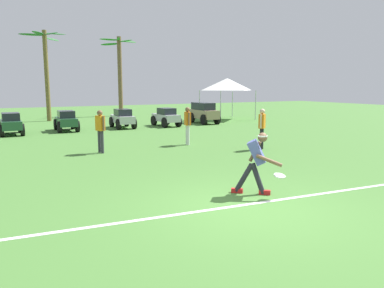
{
  "coord_description": "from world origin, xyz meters",
  "views": [
    {
      "loc": [
        -4.38,
        -5.81,
        2.42
      ],
      "look_at": [
        0.19,
        2.81,
        0.9
      ],
      "focal_mm": 35.0,
      "sensor_mm": 36.0,
      "label": 1
    }
  ],
  "objects_px": {
    "frisbee_in_flight": "(280,176)",
    "frisbee_thrower": "(256,160)",
    "teammate_near_sideline": "(100,127)",
    "parked_car_slot_d": "(123,118)",
    "parked_car_slot_f": "(204,112)",
    "event_tent": "(227,84)",
    "teammate_deep": "(262,125)",
    "teammate_midfield": "(188,122)",
    "parked_car_slot_b": "(11,123)",
    "palm_tree_far_left": "(46,66)",
    "palm_tree_left_of_centre": "(120,70)",
    "parked_car_slot_c": "(66,121)",
    "parked_car_slot_e": "(166,117)"
  },
  "relations": [
    {
      "from": "parked_car_slot_d",
      "to": "parked_car_slot_b",
      "type": "bearing_deg",
      "value": -176.6
    },
    {
      "from": "frisbee_in_flight",
      "to": "palm_tree_left_of_centre",
      "type": "bearing_deg",
      "value": 80.8
    },
    {
      "from": "teammate_near_sideline",
      "to": "parked_car_slot_e",
      "type": "relative_size",
      "value": 0.7
    },
    {
      "from": "frisbee_in_flight",
      "to": "frisbee_thrower",
      "type": "bearing_deg",
      "value": 117.67
    },
    {
      "from": "frisbee_thrower",
      "to": "palm_tree_far_left",
      "type": "relative_size",
      "value": 0.23
    },
    {
      "from": "teammate_near_sideline",
      "to": "parked_car_slot_b",
      "type": "relative_size",
      "value": 0.71
    },
    {
      "from": "parked_car_slot_e",
      "to": "palm_tree_far_left",
      "type": "xyz_separation_m",
      "value": [
        -5.83,
        6.88,
        3.2
      ]
    },
    {
      "from": "teammate_deep",
      "to": "parked_car_slot_b",
      "type": "distance_m",
      "value": 12.51
    },
    {
      "from": "frisbee_in_flight",
      "to": "palm_tree_left_of_centre",
      "type": "distance_m",
      "value": 24.23
    },
    {
      "from": "frisbee_in_flight",
      "to": "parked_car_slot_d",
      "type": "xyz_separation_m",
      "value": [
        1.21,
        14.93,
        0.06
      ]
    },
    {
      "from": "parked_car_slot_b",
      "to": "event_tent",
      "type": "distance_m",
      "value": 14.7
    },
    {
      "from": "teammate_midfield",
      "to": "parked_car_slot_d",
      "type": "bearing_deg",
      "value": 93.49
    },
    {
      "from": "teammate_near_sideline",
      "to": "parked_car_slot_c",
      "type": "relative_size",
      "value": 0.7
    },
    {
      "from": "palm_tree_left_of_centre",
      "to": "teammate_near_sideline",
      "type": "bearing_deg",
      "value": -109.63
    },
    {
      "from": "frisbee_in_flight",
      "to": "teammate_deep",
      "type": "xyz_separation_m",
      "value": [
        3.66,
        5.23,
        0.44
      ]
    },
    {
      "from": "parked_car_slot_d",
      "to": "event_tent",
      "type": "xyz_separation_m",
      "value": [
        8.52,
        2.01,
        1.96
      ]
    },
    {
      "from": "teammate_midfield",
      "to": "parked_car_slot_b",
      "type": "height_order",
      "value": "teammate_midfield"
    },
    {
      "from": "parked_car_slot_f",
      "to": "parked_car_slot_e",
      "type": "bearing_deg",
      "value": -171.51
    },
    {
      "from": "parked_car_slot_b",
      "to": "parked_car_slot_e",
      "type": "relative_size",
      "value": 0.99
    },
    {
      "from": "teammate_midfield",
      "to": "parked_car_slot_f",
      "type": "xyz_separation_m",
      "value": [
        5.07,
        7.53,
        -0.22
      ]
    },
    {
      "from": "parked_car_slot_d",
      "to": "parked_car_slot_f",
      "type": "relative_size",
      "value": 0.92
    },
    {
      "from": "teammate_midfield",
      "to": "teammate_deep",
      "type": "xyz_separation_m",
      "value": [
        1.99,
        -2.34,
        0.0
      ]
    },
    {
      "from": "frisbee_thrower",
      "to": "teammate_deep",
      "type": "relative_size",
      "value": 0.9
    },
    {
      "from": "frisbee_thrower",
      "to": "teammate_midfield",
      "type": "relative_size",
      "value": 0.9
    },
    {
      "from": "parked_car_slot_c",
      "to": "frisbee_in_flight",
      "type": "bearing_deg",
      "value": -82.63
    },
    {
      "from": "palm_tree_left_of_centre",
      "to": "frisbee_in_flight",
      "type": "bearing_deg",
      "value": -99.2
    },
    {
      "from": "teammate_midfield",
      "to": "frisbee_in_flight",
      "type": "bearing_deg",
      "value": -102.4
    },
    {
      "from": "frisbee_in_flight",
      "to": "teammate_midfield",
      "type": "distance_m",
      "value": 7.76
    },
    {
      "from": "frisbee_in_flight",
      "to": "parked_car_slot_b",
      "type": "distance_m",
      "value": 15.3
    },
    {
      "from": "parked_car_slot_f",
      "to": "palm_tree_far_left",
      "type": "xyz_separation_m",
      "value": [
        -8.71,
        6.45,
        3.04
      ]
    },
    {
      "from": "parked_car_slot_b",
      "to": "parked_car_slot_c",
      "type": "bearing_deg",
      "value": 7.46
    },
    {
      "from": "teammate_near_sideline",
      "to": "parked_car_slot_f",
      "type": "relative_size",
      "value": 0.65
    },
    {
      "from": "frisbee_thrower",
      "to": "palm_tree_far_left",
      "type": "bearing_deg",
      "value": 94.68
    },
    {
      "from": "frisbee_thrower",
      "to": "parked_car_slot_f",
      "type": "height_order",
      "value": "frisbee_thrower"
    },
    {
      "from": "frisbee_thrower",
      "to": "teammate_near_sideline",
      "type": "height_order",
      "value": "teammate_near_sideline"
    },
    {
      "from": "teammate_deep",
      "to": "palm_tree_far_left",
      "type": "xyz_separation_m",
      "value": [
        -5.64,
        16.31,
        2.82
      ]
    },
    {
      "from": "parked_car_slot_c",
      "to": "palm_tree_far_left",
      "type": "relative_size",
      "value": 0.36
    },
    {
      "from": "parked_car_slot_c",
      "to": "palm_tree_far_left",
      "type": "height_order",
      "value": "palm_tree_far_left"
    },
    {
      "from": "teammate_midfield",
      "to": "teammate_deep",
      "type": "relative_size",
      "value": 1.0
    },
    {
      "from": "frisbee_thrower",
      "to": "parked_car_slot_f",
      "type": "relative_size",
      "value": 0.58
    },
    {
      "from": "teammate_deep",
      "to": "event_tent",
      "type": "height_order",
      "value": "event_tent"
    },
    {
      "from": "teammate_midfield",
      "to": "palm_tree_left_of_centre",
      "type": "relative_size",
      "value": 0.25
    },
    {
      "from": "frisbee_in_flight",
      "to": "parked_car_slot_f",
      "type": "distance_m",
      "value": 16.53
    },
    {
      "from": "teammate_deep",
      "to": "parked_car_slot_b",
      "type": "bearing_deg",
      "value": 131.61
    },
    {
      "from": "frisbee_thrower",
      "to": "palm_tree_left_of_centre",
      "type": "height_order",
      "value": "palm_tree_left_of_centre"
    },
    {
      "from": "parked_car_slot_b",
      "to": "palm_tree_far_left",
      "type": "relative_size",
      "value": 0.36
    },
    {
      "from": "teammate_midfield",
      "to": "palm_tree_far_left",
      "type": "xyz_separation_m",
      "value": [
        -3.65,
        13.98,
        2.82
      ]
    },
    {
      "from": "parked_car_slot_d",
      "to": "parked_car_slot_e",
      "type": "xyz_separation_m",
      "value": [
        2.63,
        -0.27,
        0.0
      ]
    },
    {
      "from": "teammate_deep",
      "to": "parked_car_slot_d",
      "type": "xyz_separation_m",
      "value": [
        -2.44,
        9.7,
        -0.38
      ]
    },
    {
      "from": "frisbee_thrower",
      "to": "parked_car_slot_d",
      "type": "distance_m",
      "value": 14.51
    }
  ]
}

